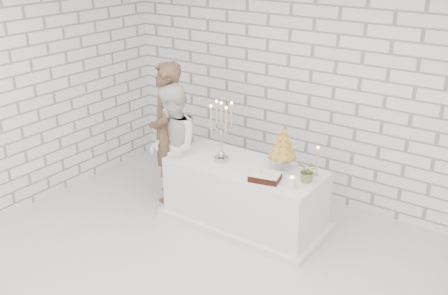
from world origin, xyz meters
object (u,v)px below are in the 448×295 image
(bride, at_px, (173,147))
(croquembouche, at_px, (282,149))
(candelabra, at_px, (221,132))
(cake_table, at_px, (245,194))
(groom, at_px, (167,133))

(bride, height_order, croquembouche, bride)
(candelabra, relative_size, croquembouche, 1.44)
(cake_table, height_order, groom, groom)
(cake_table, height_order, candelabra, candelabra)
(bride, height_order, candelabra, bride)
(bride, bearing_deg, croquembouche, 61.98)
(bride, bearing_deg, groom, -161.79)
(groom, xyz_separation_m, croquembouche, (1.56, 0.13, 0.11))
(cake_table, relative_size, croquembouche, 3.61)
(cake_table, relative_size, groom, 1.01)
(groom, relative_size, bride, 1.14)
(bride, relative_size, candelabra, 2.19)
(groom, bearing_deg, cake_table, 52.30)
(groom, height_order, bride, groom)
(groom, distance_m, bride, 0.26)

